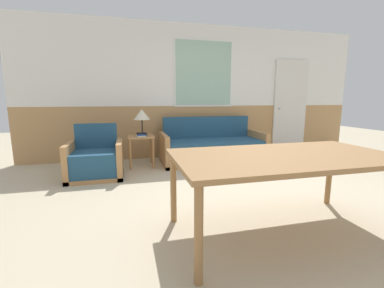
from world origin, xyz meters
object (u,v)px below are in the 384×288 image
dining_table (285,161)px  side_table (141,142)px  couch (212,148)px  table_lamp (142,115)px  armchair (96,161)px

dining_table → side_table: bearing=112.0°
couch → table_lamp: table_lamp is taller
armchair → side_table: (0.73, 0.48, 0.19)m
armchair → side_table: 0.90m
table_lamp → dining_table: table_lamp is taller
side_table → dining_table: bearing=-68.0°
couch → dining_table: 2.78m
armchair → table_lamp: bearing=31.2°
couch → table_lamp: bearing=177.7°
couch → dining_table: couch is taller
side_table → table_lamp: table_lamp is taller
table_lamp → dining_table: bearing=-69.2°
couch → armchair: couch is taller
couch → armchair: size_ratio=2.41×
couch → table_lamp: (-1.32, 0.05, 0.66)m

